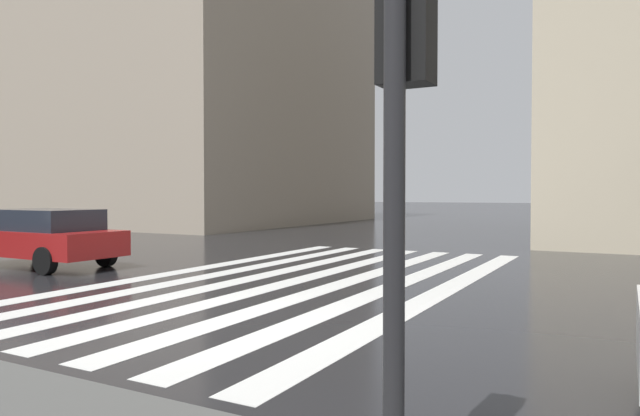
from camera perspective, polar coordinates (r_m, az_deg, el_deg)
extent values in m
plane|color=black|center=(8.37, -10.48, -10.90)|extent=(220.00, 220.00, 0.00)
cube|color=silver|center=(10.91, 12.56, -7.99)|extent=(13.00, 0.50, 0.01)
cube|color=silver|center=(11.22, 7.60, -7.71)|extent=(13.00, 0.50, 0.01)
cube|color=silver|center=(11.61, 2.94, -7.39)|extent=(13.00, 0.50, 0.01)
cube|color=silver|center=(12.07, -1.38, -7.05)|extent=(13.00, 0.50, 0.01)
cube|color=silver|center=(12.59, -5.35, -6.70)|extent=(13.00, 0.50, 0.01)
cube|color=silver|center=(13.17, -8.99, -6.35)|extent=(13.00, 0.50, 0.01)
cube|color=silver|center=(13.80, -12.30, -6.01)|extent=(13.00, 0.50, 0.01)
cube|color=tan|center=(39.76, -15.60, 11.75)|extent=(18.54, 22.64, 17.89)
cylinder|color=#232326|center=(3.11, 7.48, -0.10)|extent=(0.12, 0.12, 3.10)
cube|color=black|center=(3.44, 8.68, 19.05)|extent=(0.22, 0.30, 0.85)
sphere|color=orange|center=(3.55, 9.37, 18.50)|extent=(0.17, 0.17, 0.17)
sphere|color=green|center=(3.48, 9.35, 14.09)|extent=(0.17, 0.17, 0.17)
cube|color=maroon|center=(15.35, -26.14, -3.10)|extent=(1.75, 4.10, 0.60)
cube|color=#232833|center=(15.20, -25.83, -1.06)|extent=(1.54, 2.46, 0.50)
cylinder|color=black|center=(16.87, -26.30, -3.73)|extent=(0.20, 0.62, 0.62)
cylinder|color=black|center=(13.89, -25.91, -4.80)|extent=(0.20, 0.62, 0.62)
cylinder|color=black|center=(14.91, -20.73, -4.33)|extent=(0.20, 0.62, 0.62)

